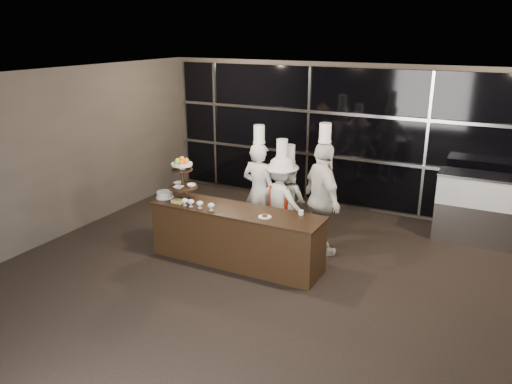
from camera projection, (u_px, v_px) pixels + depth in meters
The scene contains 14 objects.
room at pixel (249, 220), 5.83m from camera, with size 10.00×10.00×10.00m.
window_wall at pixel (364, 140), 10.00m from camera, with size 8.60×0.10×2.80m.
buffet_counter at pixel (236, 236), 7.99m from camera, with size 2.84×0.74×0.92m.
display_stand at pixel (182, 176), 8.15m from camera, with size 0.48×0.48×0.74m.
compotes at pixel (197, 203), 7.90m from camera, with size 0.61×0.11×0.12m.
layer_cake at pixel (165, 195), 8.38m from camera, with size 0.30×0.30×0.11m.
pastry_squares at pixel (178, 201), 8.13m from camera, with size 0.20×0.13×0.05m.
small_plate at pixel (265, 216), 7.52m from camera, with size 0.20×0.20×0.05m.
chef_cup at pixel (301, 212), 7.61m from camera, with size 0.08×0.08×0.07m, color white.
display_case at pixel (477, 205), 8.74m from camera, with size 1.37×0.60×1.24m.
chef_a at pixel (259, 191), 8.78m from camera, with size 0.69×0.48×2.08m.
chef_b at pixel (289, 200), 8.85m from camera, with size 0.86×0.79×1.73m.
chef_c at pixel (281, 201), 8.61m from camera, with size 1.14×0.83×1.88m.
chef_d at pixel (322, 199), 8.17m from camera, with size 1.13×1.13×2.23m.
Camera 1 is at (2.56, -4.80, 3.62)m, focal length 35.00 mm.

